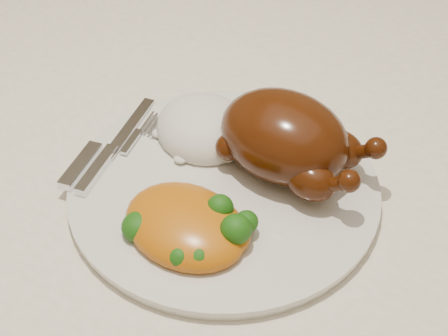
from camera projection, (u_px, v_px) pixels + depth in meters
The scene contains 7 objects.
dining_table at pixel (224, 193), 0.78m from camera, with size 1.60×0.90×0.76m.
tablecloth at pixel (224, 149), 0.73m from camera, with size 1.73×1.03×0.18m.
dinner_plate at pixel (224, 187), 0.63m from camera, with size 0.31×0.31×0.01m, color silver.
roast_chicken at pixel (287, 138), 0.61m from camera, with size 0.17×0.11×0.09m.
rice_mound at pixel (204, 129), 0.67m from camera, with size 0.14×0.14×0.06m.
mac_and_cheese at pixel (191, 227), 0.57m from camera, with size 0.13×0.11×0.05m.
cutlery at pixel (104, 155), 0.65m from camera, with size 0.05×0.17×0.01m.
Camera 1 is at (0.31, -0.46, 1.22)m, focal length 50.00 mm.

